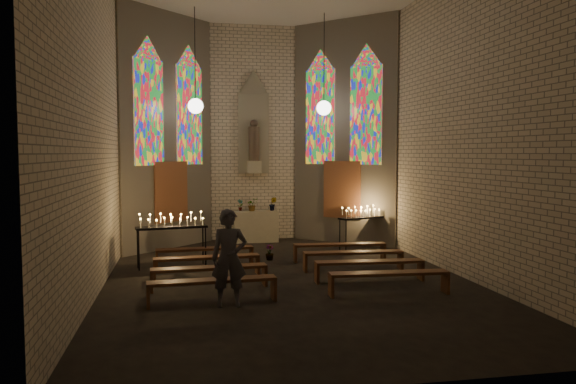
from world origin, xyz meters
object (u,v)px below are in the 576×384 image
(votive_stand_right, at_px, (363,215))
(visitor, at_px, (229,258))
(aisle_flower_pot, at_px, (270,252))
(votive_stand_left, at_px, (172,223))
(altar, at_px, (256,226))

(votive_stand_right, xyz_separation_m, visitor, (-4.47, -5.62, -0.11))
(aisle_flower_pot, distance_m, votive_stand_left, 2.74)
(aisle_flower_pot, xyz_separation_m, votive_stand_left, (-2.54, -0.47, 0.90))
(aisle_flower_pot, height_order, votive_stand_left, votive_stand_left)
(aisle_flower_pot, xyz_separation_m, visitor, (-1.43, -4.32, 0.70))
(altar, relative_size, votive_stand_right, 0.85)
(aisle_flower_pot, xyz_separation_m, votive_stand_right, (3.04, 1.30, 0.81))
(altar, height_order, votive_stand_left, votive_stand_left)
(visitor, bearing_deg, votive_stand_right, 54.95)
(votive_stand_left, bearing_deg, votive_stand_right, 7.86)
(votive_stand_right, bearing_deg, visitor, -149.17)
(votive_stand_left, bearing_deg, visitor, -83.63)
(votive_stand_right, relative_size, visitor, 0.90)
(altar, xyz_separation_m, votive_stand_left, (-2.58, -3.62, 0.60))
(votive_stand_left, distance_m, visitor, 4.01)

